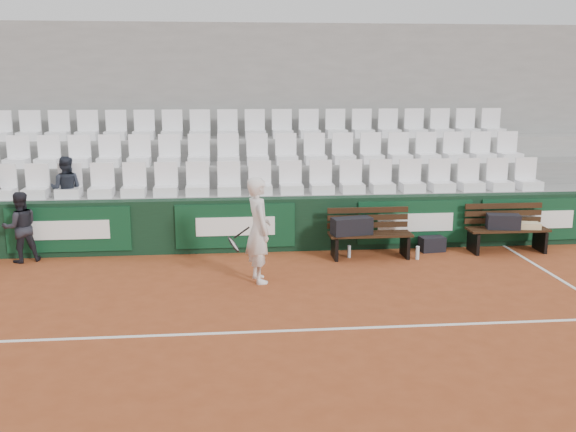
# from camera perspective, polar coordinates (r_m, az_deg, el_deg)

# --- Properties ---
(ground) EXTENTS (80.00, 80.00, 0.00)m
(ground) POSITION_cam_1_polar(r_m,az_deg,el_deg) (8.38, -2.79, -10.27)
(ground) COLOR #964421
(ground) RESTS_ON ground
(court_baseline) EXTENTS (18.00, 0.06, 0.01)m
(court_baseline) POSITION_cam_1_polar(r_m,az_deg,el_deg) (8.38, -2.79, -10.25)
(court_baseline) COLOR white
(court_baseline) RESTS_ON ground
(back_barrier) EXTENTS (18.00, 0.34, 1.00)m
(back_barrier) POSITION_cam_1_polar(r_m,az_deg,el_deg) (12.05, -3.42, -0.78)
(back_barrier) COLOR black
(back_barrier) RESTS_ON ground
(grandstand_tier_front) EXTENTS (18.00, 0.95, 1.00)m
(grandstand_tier_front) POSITION_cam_1_polar(r_m,az_deg,el_deg) (12.66, -3.84, -0.15)
(grandstand_tier_front) COLOR gray
(grandstand_tier_front) RESTS_ON ground
(grandstand_tier_mid) EXTENTS (18.00, 0.95, 1.45)m
(grandstand_tier_mid) POSITION_cam_1_polar(r_m,az_deg,el_deg) (13.55, -3.98, 1.63)
(grandstand_tier_mid) COLOR gray
(grandstand_tier_mid) RESTS_ON ground
(grandstand_tier_back) EXTENTS (18.00, 0.95, 1.90)m
(grandstand_tier_back) POSITION_cam_1_polar(r_m,az_deg,el_deg) (14.45, -4.11, 3.20)
(grandstand_tier_back) COLOR #979794
(grandstand_tier_back) RESTS_ON ground
(grandstand_rear_wall) EXTENTS (18.00, 0.30, 4.40)m
(grandstand_rear_wall) POSITION_cam_1_polar(r_m,az_deg,el_deg) (14.93, -4.24, 8.31)
(grandstand_rear_wall) COLOR gray
(grandstand_rear_wall) RESTS_ON ground
(seat_row_front) EXTENTS (11.90, 0.44, 0.63)m
(seat_row_front) POSITION_cam_1_polar(r_m,az_deg,el_deg) (12.34, -3.87, 3.37)
(seat_row_front) COLOR white
(seat_row_front) RESTS_ON grandstand_tier_front
(seat_row_mid) EXTENTS (11.90, 0.44, 0.63)m
(seat_row_mid) POSITION_cam_1_polar(r_m,az_deg,el_deg) (13.22, -4.03, 5.93)
(seat_row_mid) COLOR white
(seat_row_mid) RESTS_ON grandstand_tier_mid
(seat_row_back) EXTENTS (11.90, 0.44, 0.63)m
(seat_row_back) POSITION_cam_1_polar(r_m,az_deg,el_deg) (14.13, -4.17, 8.16)
(seat_row_back) COLOR white
(seat_row_back) RESTS_ON grandstand_tier_back
(bench_left) EXTENTS (1.50, 0.56, 0.45)m
(bench_left) POSITION_cam_1_polar(r_m,az_deg,el_deg) (11.74, 7.30, -2.60)
(bench_left) COLOR black
(bench_left) RESTS_ON ground
(bench_right) EXTENTS (1.50, 0.56, 0.45)m
(bench_right) POSITION_cam_1_polar(r_m,az_deg,el_deg) (12.70, 18.88, -2.03)
(bench_right) COLOR #311C0E
(bench_right) RESTS_ON ground
(sports_bag_left) EXTENTS (0.76, 0.44, 0.31)m
(sports_bag_left) POSITION_cam_1_polar(r_m,az_deg,el_deg) (11.53, 5.68, -0.89)
(sports_bag_left) COLOR black
(sports_bag_left) RESTS_ON bench_left
(sports_bag_right) EXTENTS (0.64, 0.39, 0.27)m
(sports_bag_right) POSITION_cam_1_polar(r_m,az_deg,el_deg) (12.55, 18.58, -0.47)
(sports_bag_right) COLOR black
(sports_bag_right) RESTS_ON bench_right
(towel) EXTENTS (0.44, 0.35, 0.11)m
(towel) POSITION_cam_1_polar(r_m,az_deg,el_deg) (12.77, 20.61, -0.79)
(towel) COLOR #D2C088
(towel) RESTS_ON bench_right
(sports_bag_ground) EXTENTS (0.49, 0.34, 0.28)m
(sports_bag_ground) POSITION_cam_1_polar(r_m,az_deg,el_deg) (12.37, 12.68, -2.44)
(sports_bag_ground) COLOR black
(sports_bag_ground) RESTS_ON ground
(water_bottle_near) EXTENTS (0.06, 0.06, 0.23)m
(water_bottle_near) POSITION_cam_1_polar(r_m,az_deg,el_deg) (11.71, 5.46, -3.15)
(water_bottle_near) COLOR #AFBDC6
(water_bottle_near) RESTS_ON ground
(water_bottle_far) EXTENTS (0.07, 0.07, 0.24)m
(water_bottle_far) POSITION_cam_1_polar(r_m,az_deg,el_deg) (11.77, 11.43, -3.23)
(water_bottle_far) COLOR silver
(water_bottle_far) RESTS_ON ground
(tennis_player) EXTENTS (0.76, 0.69, 1.69)m
(tennis_player) POSITION_cam_1_polar(r_m,az_deg,el_deg) (10.15, -2.64, -1.25)
(tennis_player) COLOR silver
(tennis_player) RESTS_ON ground
(ball_kid) EXTENTS (0.75, 0.69, 1.26)m
(ball_kid) POSITION_cam_1_polar(r_m,az_deg,el_deg) (12.22, -22.68, -0.92)
(ball_kid) COLOR black
(ball_kid) RESTS_ON ground
(spectator_c) EXTENTS (0.62, 0.49, 1.22)m
(spectator_c) POSITION_cam_1_polar(r_m,az_deg,el_deg) (12.70, -19.26, 4.32)
(spectator_c) COLOR #1F242F
(spectator_c) RESTS_ON grandstand_tier_front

